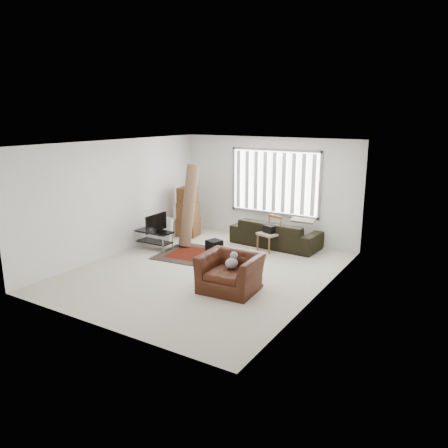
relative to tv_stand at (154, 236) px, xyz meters
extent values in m
plane|color=beige|center=(1.95, -0.62, -0.34)|extent=(6.00, 6.00, 0.00)
cube|color=white|center=(1.95, -0.62, 2.36)|extent=(5.00, 6.00, 0.02)
cube|color=white|center=(1.95, 2.38, 1.01)|extent=(5.00, 0.02, 2.70)
cube|color=white|center=(1.95, -3.62, 1.01)|extent=(5.00, 0.02, 2.70)
cube|color=white|center=(-0.55, -0.62, 1.01)|extent=(0.02, 6.00, 2.70)
cube|color=white|center=(4.45, -0.62, 1.01)|extent=(0.02, 6.00, 2.70)
cube|color=white|center=(2.15, 2.36, 1.21)|extent=(2.40, 0.01, 1.60)
cube|color=gray|center=(2.15, 2.34, 1.21)|extent=(2.52, 0.06, 1.72)
cube|color=white|center=(2.15, 2.30, 1.21)|extent=(2.40, 0.02, 1.55)
cube|color=black|center=(1.44, 0.17, -0.33)|extent=(2.41, 1.74, 0.02)
cube|color=#450F06|center=(1.44, 0.17, -0.32)|extent=(1.89, 1.22, 0.00)
cube|color=black|center=(0.00, 0.00, 0.11)|extent=(0.93, 0.42, 0.04)
cube|color=black|center=(0.00, 0.00, -0.15)|extent=(0.89, 0.39, 0.03)
cylinder|color=#B2B2B7|center=(-0.42, -0.18, -0.10)|extent=(0.03, 0.03, 0.47)
cylinder|color=#B2B2B7|center=(0.42, -0.18, -0.10)|extent=(0.03, 0.03, 0.47)
cylinder|color=#B2B2B7|center=(-0.42, 0.18, -0.10)|extent=(0.03, 0.03, 0.47)
cylinder|color=#B2B2B7|center=(0.42, 0.18, -0.10)|extent=(0.03, 0.03, 0.47)
imported|color=black|center=(0.00, 0.00, 0.35)|extent=(0.10, 0.75, 0.43)
cube|color=black|center=(1.48, 0.44, -0.16)|extent=(0.40, 0.40, 0.32)
cube|color=brown|center=(-0.01, 1.44, -0.09)|extent=(0.62, 0.58, 0.50)
cube|color=brown|center=(0.01, 1.41, 0.38)|extent=(0.56, 0.52, 0.45)
cube|color=brown|center=(-0.03, 1.46, 0.81)|extent=(0.51, 0.51, 0.40)
cube|color=silver|center=(-0.20, 0.69, -0.01)|extent=(0.53, 0.28, 0.65)
cylinder|color=brown|center=(0.54, 0.74, 0.69)|extent=(0.31, 0.75, 2.06)
imported|color=black|center=(2.45, 1.83, 0.10)|extent=(2.31, 1.11, 0.87)
cube|color=#9D8467|center=(2.49, 1.35, 0.09)|extent=(0.58, 0.58, 0.05)
cylinder|color=brown|center=(2.25, 1.23, -0.12)|extent=(0.04, 0.04, 0.43)
cylinder|color=brown|center=(2.62, 1.11, -0.12)|extent=(0.04, 0.04, 0.43)
cylinder|color=brown|center=(2.37, 1.60, -0.12)|extent=(0.04, 0.04, 0.43)
cylinder|color=brown|center=(2.74, 1.48, -0.12)|extent=(0.04, 0.04, 0.43)
cube|color=brown|center=(2.56, 1.55, 0.49)|extent=(0.43, 0.17, 0.06)
cube|color=brown|center=(2.37, 1.61, 0.31)|extent=(0.05, 0.05, 0.43)
cube|color=brown|center=(2.74, 1.49, 0.31)|extent=(0.05, 0.05, 0.43)
cube|color=black|center=(2.49, 1.35, 0.21)|extent=(0.32, 0.25, 0.18)
imported|color=#3B180C|center=(2.96, -1.28, 0.07)|extent=(1.16, 1.03, 0.81)
ellipsoid|color=#59595B|center=(2.96, -1.28, 0.19)|extent=(0.24, 0.31, 0.20)
sphere|color=#59595B|center=(2.94, -1.13, 0.31)|extent=(0.15, 0.15, 0.15)
camera|label=1|loc=(6.92, -7.97, 2.93)|focal=35.00mm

